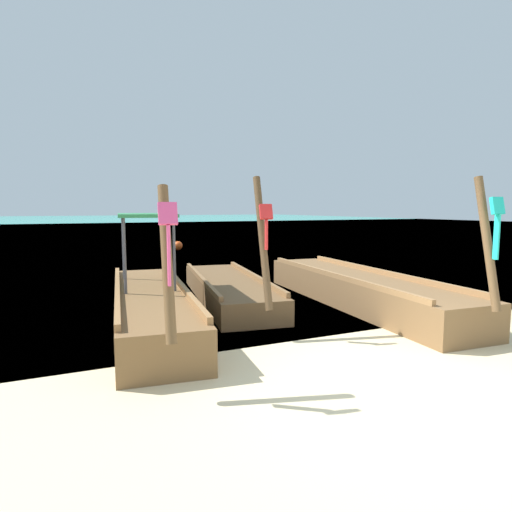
% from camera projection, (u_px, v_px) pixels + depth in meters
% --- Properties ---
extents(ground, '(120.00, 120.00, 0.00)m').
position_uv_depth(ground, '(404.00, 390.00, 4.94)').
color(ground, beige).
extents(sea_water, '(120.00, 120.00, 0.00)m').
position_uv_depth(sea_water, '(87.00, 223.00, 61.20)').
color(sea_water, '#2DB29E').
rests_on(sea_water, ground).
extents(longtail_boat_pink_ribbon, '(1.81, 6.01, 2.34)m').
position_uv_depth(longtail_boat_pink_ribbon, '(151.00, 305.00, 7.67)').
color(longtail_boat_pink_ribbon, brown).
rests_on(longtail_boat_pink_ribbon, ground).
extents(longtail_boat_red_ribbon, '(2.04, 5.73, 2.60)m').
position_uv_depth(longtail_boat_red_ribbon, '(228.00, 289.00, 9.74)').
color(longtail_boat_red_ribbon, brown).
rests_on(longtail_boat_red_ribbon, ground).
extents(longtail_boat_turquoise_ribbon, '(1.75, 6.67, 2.53)m').
position_uv_depth(longtail_boat_turquoise_ribbon, '(358.00, 290.00, 9.28)').
color(longtail_boat_turquoise_ribbon, brown).
rests_on(longtail_boat_turquoise_ribbon, ground).
extents(mooring_buoy_far, '(0.44, 0.44, 0.44)m').
position_uv_depth(mooring_buoy_far, '(178.00, 246.00, 21.26)').
color(mooring_buoy_far, '#EA5119').
rests_on(mooring_buoy_far, sea_water).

